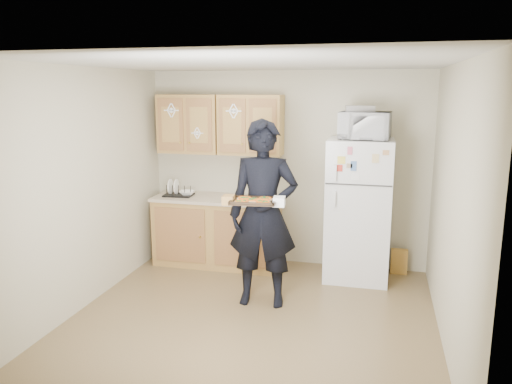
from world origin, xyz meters
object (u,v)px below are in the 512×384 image
at_px(person, 263,214).
at_px(dish_rack, 179,190).
at_px(baking_tray, 254,202).
at_px(microwave, 365,126).
at_px(refrigerator, 358,210).

xyz_separation_m(person, dish_rack, (-1.38, 1.02, -0.01)).
relative_size(person, baking_tray, 4.44).
distance_m(baking_tray, dish_rack, 1.90).
height_order(person, baking_tray, person).
bearing_deg(dish_rack, person, -36.52).
height_order(microwave, dish_rack, microwave).
bearing_deg(baking_tray, dish_rack, 130.06).
height_order(refrigerator, dish_rack, refrigerator).
relative_size(refrigerator, dish_rack, 4.68).
height_order(refrigerator, person, person).
bearing_deg(person, baking_tray, -101.18).
relative_size(person, dish_rack, 5.43).
height_order(refrigerator, microwave, microwave).
height_order(person, microwave, microwave).
relative_size(baking_tray, microwave, 0.78).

